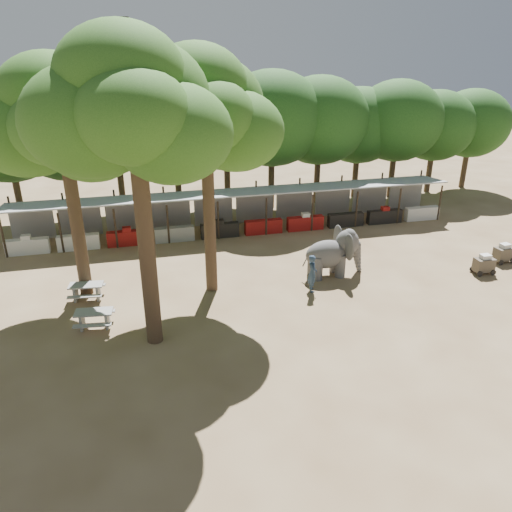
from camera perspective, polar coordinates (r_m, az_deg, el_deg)
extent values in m
plane|color=brown|center=(20.48, 6.13, -10.34)|extent=(100.00, 100.00, 0.00)
cube|color=#96999D|center=(31.79, -2.10, 7.29)|extent=(28.00, 2.99, 0.39)
cylinder|color=#2D2319|center=(31.01, -24.96, 2.10)|extent=(0.12, 0.12, 2.40)
cylinder|color=#2D2319|center=(33.46, -24.27, 4.05)|extent=(0.12, 0.12, 2.80)
cube|color=silver|center=(31.49, -24.66, 0.99)|extent=(2.38, 0.50, 0.90)
cube|color=gray|center=(33.53, -24.17, 3.38)|extent=(2.52, 0.12, 2.00)
cylinder|color=#2D2319|center=(30.55, -19.84, 2.62)|extent=(0.12, 0.12, 2.40)
cylinder|color=#2D2319|center=(33.03, -19.51, 4.56)|extent=(0.12, 0.12, 2.80)
cube|color=silver|center=(31.04, -19.62, 1.49)|extent=(2.38, 0.50, 0.90)
cube|color=gray|center=(33.10, -19.43, 3.88)|extent=(2.52, 0.12, 2.00)
cylinder|color=#2D2319|center=(30.33, -14.60, 3.14)|extent=(0.12, 0.12, 2.40)
cylinder|color=#2D2319|center=(32.83, -14.66, 5.05)|extent=(0.12, 0.12, 2.80)
cube|color=maroon|center=(30.83, -14.47, 1.99)|extent=(2.38, 0.50, 0.90)
cube|color=gray|center=(32.91, -14.59, 4.36)|extent=(2.52, 0.12, 2.00)
cylinder|color=#2D2319|center=(30.38, -9.33, 3.63)|extent=(0.12, 0.12, 2.40)
cylinder|color=#2D2319|center=(32.87, -9.77, 5.51)|extent=(0.12, 0.12, 2.80)
cube|color=gray|center=(30.87, -9.28, 2.48)|extent=(2.38, 0.50, 0.90)
cube|color=gray|center=(32.95, -9.72, 4.82)|extent=(2.52, 0.12, 2.00)
cylinder|color=#2D2319|center=(30.68, -4.11, 4.09)|extent=(0.12, 0.12, 2.40)
cylinder|color=#2D2319|center=(33.15, -4.93, 5.92)|extent=(0.12, 0.12, 2.80)
cube|color=black|center=(31.17, -4.15, 2.94)|extent=(2.38, 0.50, 0.90)
cube|color=gray|center=(33.22, -4.89, 5.23)|extent=(2.52, 0.12, 2.00)
cylinder|color=#2D2319|center=(31.23, 0.97, 4.50)|extent=(0.12, 0.12, 2.40)
cylinder|color=#2D2319|center=(33.66, -0.19, 6.28)|extent=(0.12, 0.12, 2.80)
cube|color=maroon|center=(31.71, 0.84, 3.36)|extent=(2.38, 0.50, 0.90)
cube|color=gray|center=(33.73, -0.17, 5.60)|extent=(2.52, 0.12, 2.00)
cylinder|color=#2D2319|center=(32.02, 5.84, 4.87)|extent=(0.12, 0.12, 2.40)
cylinder|color=#2D2319|center=(34.39, 4.38, 6.59)|extent=(0.12, 0.12, 2.80)
cube|color=maroon|center=(32.49, 5.64, 3.75)|extent=(2.38, 0.50, 0.90)
cube|color=gray|center=(34.46, 4.38, 5.93)|extent=(2.52, 0.12, 2.00)
cylinder|color=#2D2319|center=(33.02, 10.45, 5.18)|extent=(0.12, 0.12, 2.40)
cylinder|color=#2D2319|center=(35.33, 8.74, 6.84)|extent=(0.12, 0.12, 2.80)
cube|color=black|center=(33.48, 10.19, 4.09)|extent=(2.38, 0.50, 0.90)
cube|color=gray|center=(35.40, 8.73, 6.20)|extent=(2.52, 0.12, 2.00)
cylinder|color=#2D2319|center=(34.23, 14.77, 5.44)|extent=(0.12, 0.12, 2.40)
cylinder|color=#2D2319|center=(36.46, 12.85, 7.04)|extent=(0.12, 0.12, 2.80)
cube|color=black|center=(34.67, 14.45, 4.39)|extent=(2.38, 0.50, 0.90)
cube|color=gray|center=(36.53, 12.83, 6.42)|extent=(2.52, 0.12, 2.00)
cylinder|color=#2D2319|center=(35.62, 18.78, 5.65)|extent=(0.12, 0.12, 2.40)
cylinder|color=#2D2319|center=(37.76, 16.71, 7.20)|extent=(0.12, 0.12, 2.80)
cube|color=silver|center=(36.04, 18.42, 4.64)|extent=(2.38, 0.50, 0.90)
cube|color=gray|center=(37.83, 16.67, 6.60)|extent=(2.52, 0.12, 2.00)
cylinder|color=#332316|center=(24.07, -20.14, 5.74)|extent=(0.60, 0.60, 9.20)
cone|color=#332316|center=(23.21, -21.76, 16.59)|extent=(0.57, 0.57, 2.88)
ellipsoid|color=#214C16|center=(23.88, -24.57, 12.93)|extent=(4.80, 4.80, 3.94)
ellipsoid|color=#214C16|center=(22.73, -18.21, 12.38)|extent=(4.20, 4.20, 3.44)
ellipsoid|color=#214C16|center=(24.35, -20.71, 15.13)|extent=(5.20, 5.20, 4.26)
ellipsoid|color=#214C16|center=(22.06, -21.72, 13.46)|extent=(3.80, 3.80, 3.12)
ellipsoid|color=#214C16|center=(23.44, -22.47, 16.59)|extent=(4.40, 4.40, 3.61)
cylinder|color=#332316|center=(18.95, -12.68, 3.95)|extent=(0.64, 0.64, 10.40)
cone|color=#332316|center=(17.95, -14.22, 19.78)|extent=(0.61, 0.61, 3.25)
ellipsoid|color=#214C16|center=(18.44, -18.22, 14.53)|extent=(4.80, 4.80, 3.94)
ellipsoid|color=#214C16|center=(17.61, -9.56, 13.65)|extent=(4.20, 4.20, 3.44)
ellipsoid|color=#214C16|center=(19.12, -13.34, 17.15)|extent=(5.20, 5.20, 4.26)
ellipsoid|color=#214C16|center=(16.77, -13.74, 15.27)|extent=(3.80, 3.80, 3.12)
ellipsoid|color=#214C16|center=(18.16, -15.18, 19.22)|extent=(4.40, 4.40, 3.61)
cylinder|color=#332316|center=(23.09, -5.46, 6.88)|extent=(0.56, 0.56, 9.60)
cone|color=#332316|center=(22.21, -5.95, 18.84)|extent=(0.53, 0.53, 3.00)
ellipsoid|color=#214C16|center=(22.51, -9.56, 15.02)|extent=(4.80, 4.80, 3.94)
ellipsoid|color=#214C16|center=(22.04, -2.34, 14.08)|extent=(4.20, 4.20, 3.44)
ellipsoid|color=#214C16|center=(23.40, -5.76, 17.01)|extent=(5.20, 5.20, 4.26)
ellipsoid|color=#214C16|center=(21.05, -5.30, 15.49)|extent=(3.80, 3.80, 3.12)
ellipsoid|color=#214C16|center=(22.37, -6.83, 18.73)|extent=(4.40, 4.40, 3.61)
cylinder|color=#332316|center=(36.90, -24.64, 6.44)|extent=(0.44, 0.44, 3.74)
ellipsoid|color=#143812|center=(36.14, -25.63, 11.96)|extent=(6.46, 5.95, 5.61)
cylinder|color=#332316|center=(36.40, -19.49, 7.03)|extent=(0.44, 0.44, 3.74)
ellipsoid|color=#143812|center=(35.62, -20.29, 12.66)|extent=(6.46, 5.95, 5.61)
cylinder|color=#332316|center=(36.19, -14.22, 7.57)|extent=(0.44, 0.44, 3.74)
ellipsoid|color=#143812|center=(35.41, -14.82, 13.25)|extent=(6.46, 5.95, 5.61)
cylinder|color=#332316|center=(36.29, -8.92, 8.05)|extent=(0.44, 0.44, 3.74)
ellipsoid|color=#143812|center=(35.51, -9.30, 13.74)|extent=(6.46, 5.95, 5.61)
cylinder|color=#332316|center=(36.69, -3.69, 8.45)|extent=(0.44, 0.44, 3.74)
ellipsoid|color=#143812|center=(35.92, -3.84, 14.09)|extent=(6.46, 5.95, 5.61)
cylinder|color=#332316|center=(37.39, 1.40, 8.78)|extent=(0.44, 0.44, 3.74)
ellipsoid|color=#143812|center=(36.64, 1.46, 14.32)|extent=(6.46, 5.95, 5.61)
cylinder|color=#332316|center=(38.37, 6.28, 9.03)|extent=(0.44, 0.44, 3.74)
ellipsoid|color=#143812|center=(37.63, 6.53, 14.42)|extent=(6.46, 5.95, 5.61)
cylinder|color=#332316|center=(39.60, 10.89, 9.20)|extent=(0.44, 0.44, 3.74)
ellipsoid|color=#143812|center=(38.89, 11.30, 14.42)|extent=(6.46, 5.95, 5.61)
cylinder|color=#332316|center=(41.07, 15.19, 9.31)|extent=(0.44, 0.44, 3.74)
ellipsoid|color=#143812|center=(40.38, 15.75, 14.34)|extent=(6.46, 5.95, 5.61)
cylinder|color=#332316|center=(42.74, 19.19, 9.37)|extent=(0.44, 0.44, 3.74)
ellipsoid|color=#143812|center=(42.09, 19.86, 14.19)|extent=(6.46, 5.95, 5.61)
cylinder|color=#332316|center=(44.61, 22.86, 9.38)|extent=(0.44, 0.44, 3.74)
ellipsoid|color=#143812|center=(43.98, 23.62, 13.98)|extent=(6.46, 5.95, 5.61)
ellipsoid|color=#444242|center=(25.97, 8.12, 0.21)|extent=(2.32, 1.40, 1.48)
cylinder|color=#444242|center=(25.67, 7.06, -1.41)|extent=(0.54, 0.54, 1.25)
cylinder|color=#444242|center=(26.27, 6.49, -0.79)|extent=(0.54, 0.54, 1.25)
cylinder|color=#444242|center=(26.15, 9.62, -1.10)|extent=(0.54, 0.54, 1.25)
cylinder|color=#444242|center=(26.73, 9.00, -0.50)|extent=(0.54, 0.54, 1.25)
ellipsoid|color=#444242|center=(26.20, 10.37, 1.51)|extent=(1.29, 1.05, 1.37)
ellipsoid|color=#444242|center=(25.54, 10.58, 1.00)|extent=(0.24, 1.13, 1.41)
ellipsoid|color=#444242|center=(26.66, 9.37, 2.06)|extent=(0.24, 1.13, 1.41)
cone|color=#444242|center=(26.84, 11.52, -0.23)|extent=(0.58, 0.58, 1.55)
imported|color=#26384C|center=(24.36, 6.45, -1.97)|extent=(0.54, 0.73, 1.90)
cube|color=gray|center=(22.35, -18.07, -6.10)|extent=(1.64, 0.91, 0.06)
cube|color=gray|center=(22.65, -19.26, -6.99)|extent=(0.18, 0.64, 0.73)
cube|color=gray|center=(22.44, -16.63, -6.93)|extent=(0.18, 0.64, 0.73)
cube|color=gray|center=(22.01, -18.22, -7.55)|extent=(1.59, 0.44, 0.05)
cube|color=gray|center=(22.99, -17.74, -6.08)|extent=(1.59, 0.44, 0.05)
cube|color=gray|center=(24.83, -18.87, -3.15)|extent=(1.64, 0.90, 0.06)
cube|color=gray|center=(25.12, -19.92, -3.98)|extent=(0.17, 0.64, 0.73)
cube|color=gray|center=(24.89, -17.58, -3.90)|extent=(0.17, 0.64, 0.73)
cube|color=gray|center=(24.47, -19.01, -4.40)|extent=(1.59, 0.43, 0.05)
cube|color=gray|center=(25.47, -18.55, -3.21)|extent=(1.59, 0.43, 0.05)
cube|color=#3D342A|center=(28.81, 24.60, -0.91)|extent=(1.01, 0.62, 0.70)
cylinder|color=black|center=(28.48, 24.21, -1.89)|extent=(0.30, 0.07, 0.30)
cylinder|color=black|center=(28.95, 25.49, -1.72)|extent=(0.30, 0.07, 0.30)
cylinder|color=black|center=(28.95, 23.48, -1.35)|extent=(0.30, 0.07, 0.30)
cylinder|color=black|center=(29.41, 24.75, -1.20)|extent=(0.30, 0.07, 0.30)
cube|color=silver|center=(28.64, 24.75, -0.09)|extent=(0.51, 0.41, 0.25)
cube|color=#3D342A|center=(30.75, 26.44, 0.25)|extent=(1.07, 0.71, 0.71)
cylinder|color=black|center=(30.39, 26.21, -0.70)|extent=(0.31, 0.09, 0.30)
cylinder|color=black|center=(30.81, 25.36, -0.22)|extent=(0.31, 0.09, 0.30)
cylinder|color=black|center=(31.37, 26.42, -0.02)|extent=(0.31, 0.09, 0.30)
cube|color=silver|center=(30.60, 26.59, 1.04)|extent=(0.55, 0.46, 0.25)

